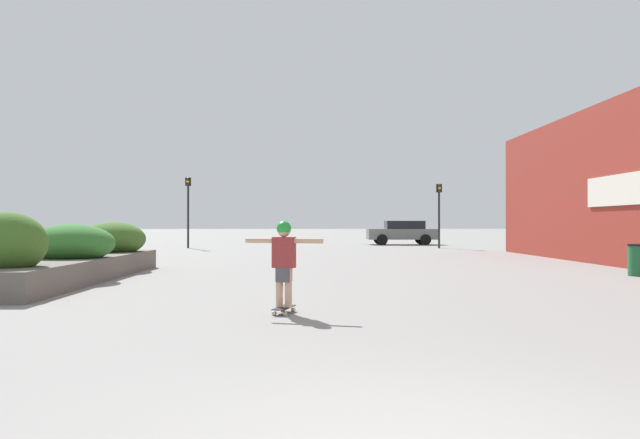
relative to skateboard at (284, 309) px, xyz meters
The scene contains 8 objects.
planter_box 7.59m from the skateboard, 132.68° to the left, with size 1.96×8.78×1.55m.
skateboard is the anchor object (origin of this frame).
skateboarder 0.80m from the skateboard, 75.96° to the left, with size 1.16×0.39×1.27m.
trash_bin 10.86m from the skateboard, 36.07° to the left, with size 0.61×0.61×0.81m.
car_leftmost 30.48m from the skateboard, 78.00° to the left, with size 4.30×1.97×1.50m.
car_center_left 37.30m from the skateboard, 58.91° to the left, with size 4.61×2.01×1.39m.
traffic_light_left 25.38m from the skateboard, 103.91° to the left, with size 0.28×0.30×3.81m.
traffic_light_right 25.35m from the skateboard, 72.84° to the left, with size 0.28×0.30×3.46m.
Camera 1 is at (-0.77, -3.34, 1.33)m, focal length 35.00 mm.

